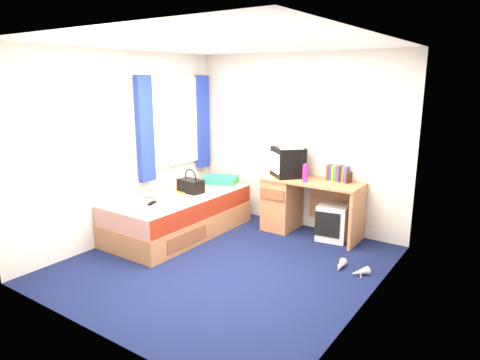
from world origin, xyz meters
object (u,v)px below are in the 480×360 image
Objects in this scene: colour_swatch_fan at (144,205)px; bed at (179,214)px; aerosol_can at (305,172)px; remote_control at (152,203)px; white_heels at (350,269)px; desk at (294,202)px; crt_tv at (288,162)px; storage_cube at (333,222)px; pink_water_bottle at (305,174)px; towel at (169,199)px; handbag at (191,185)px; magazine at (183,190)px; vcr at (289,144)px; picture_frame at (349,178)px; water_bottle at (152,195)px; pillow at (220,180)px.

bed is at bearing 88.78° from colour_swatch_fan.
remote_control is (-1.34, -1.49, -0.29)m from aerosol_can.
desk is at bearing 143.90° from white_heels.
desk reaches higher than bed.
storage_cube is at bearing 39.90° from crt_tv.
aerosol_can is at bearing 36.15° from bed.
pink_water_bottle reaches higher than towel.
desk is (1.21, 0.99, 0.14)m from bed.
handbag is (-1.75, -0.78, 0.40)m from storage_cube.
magazine is (-1.90, -0.79, 0.31)m from storage_cube.
towel is at bearing -166.98° from white_heels.
vcr reaches higher than bed.
pink_water_bottle is 0.56× the size of handbag.
remote_control is at bearing -133.26° from towel.
pink_water_bottle reaches higher than white_heels.
pink_water_bottle is 1.40m from white_heels.
picture_frame reaches higher than towel.
storage_cube is at bearing 33.05° from water_bottle.
handbag reaches higher than bed.
storage_cube is 1.96m from handbag.
white_heels is (1.14, -0.83, -0.37)m from desk.
magazine is at bearing 96.23° from colour_swatch_fan.
pillow reaches higher than colour_swatch_fan.
desk is 2.77× the size of storage_cube.
colour_swatch_fan is 0.10m from remote_control.
bed is at bearing -90.29° from vcr.
vcr is at bearing 32.57° from remote_control.
pillow reaches higher than bed.
crt_tv is at bearing 156.28° from pink_water_bottle.
colour_swatch_fan is at bearing -126.12° from picture_frame.
vcr is at bearing 155.61° from pink_water_bottle.
remote_control is (-1.42, -1.35, -0.31)m from pink_water_bottle.
pillow is 1.13× the size of vcr.
aerosol_can is at bearing 38.50° from handbag.
towel is 0.82× the size of white_heels.
storage_cube is at bearing 39.13° from towel.
crt_tv is at bearing 171.01° from storage_cube.
desk is at bearing -158.87° from picture_frame.
pillow is (0.06, 0.84, 0.33)m from bed.
crt_tv reaches higher than white_heels.
towel is at bearing -63.76° from bed.
aerosol_can is 1.55m from handbag.
picture_frame is 0.36× the size of white_heels.
pink_water_bottle reaches higher than aerosol_can.
white_heels is (1.25, -0.84, -1.15)m from vcr.
water_bottle is (-0.34, 0.04, -0.02)m from towel.
picture_frame is 0.55m from pink_water_bottle.
remote_control is at bearing -131.93° from aerosol_can.
colour_swatch_fan is 0.57× the size of white_heels.
pink_water_bottle is (0.34, -0.15, -0.10)m from crt_tv.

